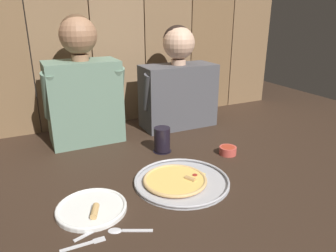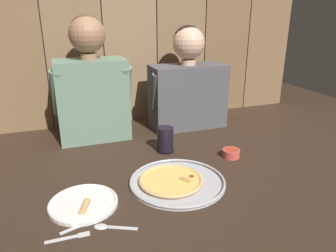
# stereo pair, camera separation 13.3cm
# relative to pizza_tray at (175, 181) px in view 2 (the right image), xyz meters

# --- Properties ---
(ground_plane) EXTENTS (3.20, 3.20, 0.00)m
(ground_plane) POSITION_rel_pizza_tray_xyz_m (0.04, 0.06, -0.01)
(ground_plane) COLOR #332319
(pizza_tray) EXTENTS (0.38, 0.38, 0.03)m
(pizza_tray) POSITION_rel_pizza_tray_xyz_m (0.00, 0.00, 0.00)
(pizza_tray) COLOR #B2B2B7
(pizza_tray) RESTS_ON ground
(dinner_plate) EXTENTS (0.24, 0.24, 0.03)m
(dinner_plate) POSITION_rel_pizza_tray_xyz_m (-0.35, -0.04, -0.00)
(dinner_plate) COLOR white
(dinner_plate) RESTS_ON ground
(drinking_glass) EXTENTS (0.09, 0.09, 0.12)m
(drinking_glass) POSITION_rel_pizza_tray_xyz_m (0.06, 0.30, 0.05)
(drinking_glass) COLOR black
(drinking_glass) RESTS_ON ground
(dipping_bowl) EXTENTS (0.08, 0.08, 0.04)m
(dipping_bowl) POSITION_rel_pizza_tray_xyz_m (0.33, 0.13, 0.01)
(dipping_bowl) COLOR #CC4C42
(dipping_bowl) RESTS_ON ground
(table_fork) EXTENTS (0.13, 0.02, 0.01)m
(table_fork) POSITION_rel_pizza_tray_xyz_m (-0.41, -0.19, -0.01)
(table_fork) COLOR silver
(table_fork) RESTS_ON ground
(table_knife) EXTENTS (0.15, 0.06, 0.01)m
(table_knife) POSITION_rel_pizza_tray_xyz_m (-0.36, -0.14, -0.01)
(table_knife) COLOR silver
(table_knife) RESTS_ON ground
(table_spoon) EXTENTS (0.13, 0.08, 0.01)m
(table_spoon) POSITION_rel_pizza_tray_xyz_m (-0.29, -0.18, -0.01)
(table_spoon) COLOR silver
(table_spoon) RESTS_ON ground
(diner_left) EXTENTS (0.39, 0.21, 0.62)m
(diner_left) POSITION_rel_pizza_tray_xyz_m (-0.23, 0.59, 0.28)
(diner_left) COLOR slate
(diner_left) RESTS_ON ground
(diner_right) EXTENTS (0.45, 0.20, 0.57)m
(diner_right) POSITION_rel_pizza_tray_xyz_m (0.30, 0.59, 0.24)
(diner_right) COLOR #4C4C51
(diner_right) RESTS_ON ground
(wooden_backdrop_wall) EXTENTS (2.19, 0.03, 1.10)m
(wooden_backdrop_wall) POSITION_rel_pizza_tray_xyz_m (0.04, 0.83, 0.54)
(wooden_backdrop_wall) COLOR #866749
(wooden_backdrop_wall) RESTS_ON ground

